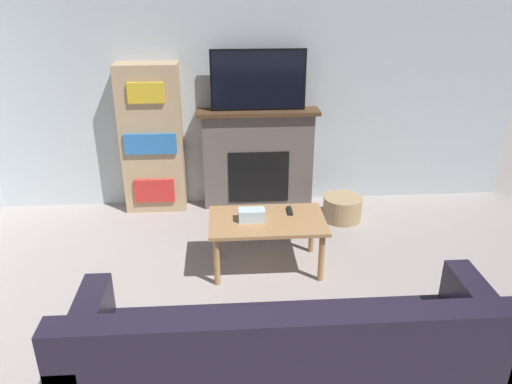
{
  "coord_description": "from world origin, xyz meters",
  "views": [
    {
      "loc": [
        -0.11,
        -1.44,
        2.41
      ],
      "look_at": [
        0.15,
        2.36,
        0.7
      ],
      "focal_mm": 35.0,
      "sensor_mm": 36.0,
      "label": 1
    }
  ],
  "objects_px": {
    "couch": "(288,368)",
    "bookshelf": "(152,140)",
    "tv": "(258,80)",
    "fireplace": "(258,158)",
    "storage_basket": "(342,208)",
    "coffee_table": "(267,226)"
  },
  "relations": [
    {
      "from": "storage_basket",
      "to": "fireplace",
      "type": "bearing_deg",
      "value": 152.86
    },
    {
      "from": "fireplace",
      "to": "coffee_table",
      "type": "relative_size",
      "value": 1.29
    },
    {
      "from": "tv",
      "to": "coffee_table",
      "type": "height_order",
      "value": "tv"
    },
    {
      "from": "couch",
      "to": "coffee_table",
      "type": "bearing_deg",
      "value": 89.48
    },
    {
      "from": "coffee_table",
      "to": "storage_basket",
      "type": "relative_size",
      "value": 2.47
    },
    {
      "from": "fireplace",
      "to": "storage_basket",
      "type": "bearing_deg",
      "value": -27.14
    },
    {
      "from": "couch",
      "to": "storage_basket",
      "type": "relative_size",
      "value": 6.11
    },
    {
      "from": "storage_basket",
      "to": "coffee_table",
      "type": "bearing_deg",
      "value": -135.07
    },
    {
      "from": "couch",
      "to": "bookshelf",
      "type": "height_order",
      "value": "bookshelf"
    },
    {
      "from": "tv",
      "to": "couch",
      "type": "xyz_separation_m",
      "value": [
        -0.03,
        -2.83,
        -1.08
      ]
    },
    {
      "from": "tv",
      "to": "couch",
      "type": "bearing_deg",
      "value": -90.62
    },
    {
      "from": "couch",
      "to": "bookshelf",
      "type": "distance_m",
      "value": 3.07
    },
    {
      "from": "coffee_table",
      "to": "bookshelf",
      "type": "relative_size",
      "value": 0.63
    },
    {
      "from": "tv",
      "to": "bookshelf",
      "type": "relative_size",
      "value": 0.62
    },
    {
      "from": "tv",
      "to": "bookshelf",
      "type": "xyz_separation_m",
      "value": [
        -1.11,
        -0.0,
        -0.6
      ]
    },
    {
      "from": "couch",
      "to": "bookshelf",
      "type": "xyz_separation_m",
      "value": [
        -1.08,
        2.83,
        0.48
      ]
    },
    {
      "from": "fireplace",
      "to": "bookshelf",
      "type": "xyz_separation_m",
      "value": [
        -1.11,
        -0.02,
        0.24
      ]
    },
    {
      "from": "couch",
      "to": "storage_basket",
      "type": "height_order",
      "value": "couch"
    },
    {
      "from": "bookshelf",
      "to": "storage_basket",
      "type": "distance_m",
      "value": 2.11
    },
    {
      "from": "tv",
      "to": "coffee_table",
      "type": "xyz_separation_m",
      "value": [
        -0.02,
        -1.28,
        -0.98
      ]
    },
    {
      "from": "coffee_table",
      "to": "storage_basket",
      "type": "xyz_separation_m",
      "value": [
        0.87,
        0.87,
        -0.28
      ]
    },
    {
      "from": "fireplace",
      "to": "coffee_table",
      "type": "distance_m",
      "value": 1.31
    }
  ]
}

